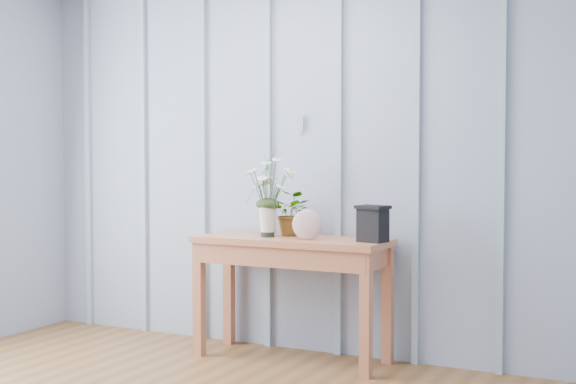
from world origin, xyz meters
The scene contains 6 objects.
room_shell centered at (0.00, 0.92, 1.99)m, with size 4.00×4.50×2.50m.
sideboard centered at (0.04, 1.99, 0.64)m, with size 1.20×0.45×0.75m.
daisy_vase centered at (-0.11, 1.97, 1.08)m, with size 0.37×0.28×0.52m.
spider_plant centered at (-0.01, 2.11, 0.89)m, with size 0.25×0.22×0.28m, color #1F3314.
felt_disc_vessel centered at (0.19, 1.91, 0.84)m, with size 0.18×0.05×0.18m, color #92516C.
carved_box centered at (0.57, 1.98, 0.86)m, with size 0.20×0.17×0.21m.
Camera 1 is at (2.22, -2.35, 1.26)m, focal length 50.00 mm.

